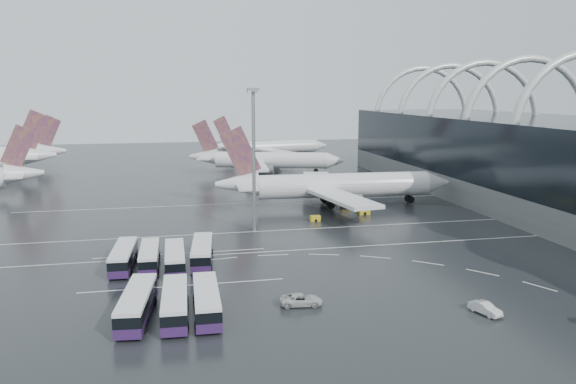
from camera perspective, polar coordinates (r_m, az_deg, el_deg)
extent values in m
plane|color=black|center=(98.25, 3.34, -5.43)|extent=(420.00, 420.00, 0.00)
cube|color=#5C5F61|center=(143.23, 25.74, -0.24)|extent=(42.00, 160.00, 6.00)
cube|color=black|center=(141.94, 26.05, 3.73)|extent=(42.00, 160.00, 14.00)
torus|color=silver|center=(145.60, 23.03, 6.07)|extent=(33.80, 1.80, 33.80)
torus|color=silver|center=(161.53, 19.18, 6.64)|extent=(33.80, 1.80, 33.80)
torus|color=silver|center=(178.06, 16.02, 7.08)|extent=(33.80, 1.80, 33.80)
torus|color=silver|center=(195.04, 13.40, 7.44)|extent=(33.80, 1.80, 33.80)
cube|color=silver|center=(96.39, 3.66, -5.74)|extent=(120.00, 0.25, 0.01)
cube|color=silver|center=(109.48, 1.69, -3.78)|extent=(120.00, 0.25, 0.01)
cube|color=silver|center=(136.20, -1.09, -1.00)|extent=(120.00, 0.25, 0.01)
cube|color=silver|center=(79.73, -10.59, -9.34)|extent=(28.00, 0.25, 0.01)
cube|color=silver|center=(94.98, -10.85, -6.15)|extent=(28.00, 0.25, 0.01)
cylinder|color=silver|center=(131.28, 5.68, 0.71)|extent=(40.44, 7.14, 5.59)
cone|color=silver|center=(139.13, 14.87, 0.95)|extent=(5.99, 5.81, 5.59)
cone|color=silver|center=(126.83, -5.24, 0.82)|extent=(9.85, 5.96, 5.59)
cube|color=#3D1761|center=(125.95, -4.86, 4.04)|extent=(9.30, 0.94, 11.85)
cube|color=silver|center=(126.99, -4.37, 0.85)|extent=(5.00, 17.51, 0.48)
cube|color=silver|center=(118.93, 5.43, -0.56)|extent=(10.75, 24.90, 0.77)
cube|color=silver|center=(141.98, 2.89, 1.23)|extent=(12.46, 25.02, 0.77)
cylinder|color=slate|center=(123.22, 6.30, -1.02)|extent=(5.42, 3.48, 3.28)
cylinder|color=slate|center=(139.69, 4.34, 0.34)|extent=(5.42, 3.48, 3.28)
cube|color=black|center=(131.00, 4.03, -1.00)|extent=(11.80, 6.61, 2.12)
cylinder|color=silver|center=(181.63, -1.70, 3.27)|extent=(35.95, 15.29, 5.18)
cone|color=silver|center=(180.50, 4.84, 3.19)|extent=(6.62, 6.50, 5.18)
cone|color=silver|center=(185.38, -8.63, 3.57)|extent=(10.03, 7.52, 5.18)
cube|color=#3D1761|center=(184.55, -8.42, 5.61)|extent=(8.39, 2.98, 10.97)
cube|color=silver|center=(184.98, -8.09, 3.57)|extent=(8.46, 16.54, 0.45)
cube|color=silver|center=(171.17, -3.31, 2.65)|extent=(8.05, 22.75, 0.71)
cube|color=silver|center=(193.12, -2.39, 3.52)|extent=(16.19, 22.57, 0.71)
cylinder|color=slate|center=(174.10, -2.29, 2.25)|extent=(5.57, 4.32, 3.03)
cylinder|color=slate|center=(189.92, -1.70, 2.92)|extent=(5.57, 4.32, 3.03)
cube|color=black|center=(182.53, -2.81, 2.16)|extent=(11.90, 8.55, 1.96)
cylinder|color=silver|center=(225.03, -1.36, 4.59)|extent=(34.62, 10.17, 5.11)
cone|color=silver|center=(232.25, 3.26, 4.75)|extent=(5.99, 5.84, 5.11)
cone|color=silver|center=(218.85, -6.71, 4.60)|extent=(9.47, 6.37, 5.11)
cube|color=#3D1761|center=(218.53, -6.52, 6.31)|extent=(8.47, 1.79, 10.83)
cube|color=silver|center=(219.27, -6.26, 4.62)|extent=(6.29, 16.27, 0.44)
cube|color=silver|center=(213.59, -1.28, 4.15)|extent=(13.52, 22.78, 0.70)
cube|color=silver|center=(234.38, -3.06, 4.67)|extent=(7.46, 22.34, 0.70)
cylinder|color=slate|center=(217.53, -0.89, 3.84)|extent=(5.24, 3.69, 2.99)
cylinder|color=slate|center=(232.43, -2.21, 4.24)|extent=(5.24, 3.69, 2.99)
cube|color=black|center=(224.28, -2.21, 3.66)|extent=(11.29, 7.15, 1.94)
cone|color=silver|center=(159.38, -25.18, 1.74)|extent=(10.00, 6.70, 5.40)
cube|color=#3D1761|center=(158.72, -25.70, 4.18)|extent=(8.95, 1.86, 11.45)
cube|color=silver|center=(159.56, -25.85, 1.69)|extent=(6.58, 17.19, 0.47)
cone|color=silver|center=(194.53, -24.04, 3.43)|extent=(11.55, 7.83, 6.21)
cube|color=#3D1761|center=(193.94, -24.53, 5.73)|extent=(10.28, 2.28, 13.15)
cube|color=silver|center=(194.65, -24.67, 3.39)|extent=(7.82, 19.78, 0.53)
cone|color=silver|center=(214.80, -22.81, 3.86)|extent=(9.84, 6.25, 5.45)
cube|color=#3D1761|center=(214.50, -23.18, 5.70)|extent=(9.07, 1.36, 11.55)
cube|color=silver|center=(215.32, -23.29, 3.84)|extent=(5.70, 17.22, 0.47)
cube|color=silver|center=(219.96, -26.89, 3.34)|extent=(8.59, 34.20, 0.66)
cube|color=black|center=(219.69, -26.36, 2.49)|extent=(11.76, 6.98, 2.07)
cube|color=#2E133D|center=(89.41, -16.35, -6.83)|extent=(3.58, 13.05, 1.09)
cube|color=black|center=(89.07, -16.39, -6.09)|extent=(3.62, 12.79, 1.29)
cube|color=silver|center=(88.84, -16.42, -5.55)|extent=(3.58, 13.05, 0.45)
cylinder|color=black|center=(85.43, -15.76, -7.87)|extent=(0.40, 1.01, 0.99)
cylinder|color=black|center=(85.82, -17.61, -7.89)|extent=(0.40, 1.01, 0.99)
cylinder|color=black|center=(93.27, -15.17, -6.31)|extent=(0.40, 1.01, 0.99)
cylinder|color=black|center=(93.63, -16.86, -6.34)|extent=(0.40, 1.01, 0.99)
cube|color=#2E133D|center=(88.88, -13.88, -6.84)|extent=(2.86, 12.18, 1.03)
cube|color=black|center=(88.56, -13.91, -6.15)|extent=(2.91, 11.94, 1.21)
cube|color=silver|center=(88.34, -13.93, -5.64)|extent=(2.86, 12.18, 0.42)
cylinder|color=black|center=(85.22, -13.10, -7.82)|extent=(0.34, 0.94, 0.93)
cylinder|color=black|center=(85.36, -14.86, -7.86)|extent=(0.34, 0.94, 0.93)
cylinder|color=black|center=(92.65, -12.96, -6.35)|extent=(0.34, 0.94, 0.93)
cylinder|color=black|center=(92.78, -14.58, -6.39)|extent=(0.34, 0.94, 0.93)
cube|color=#2E133D|center=(86.96, -11.41, -7.10)|extent=(2.87, 12.66, 1.07)
cube|color=black|center=(86.63, -11.43, -6.36)|extent=(2.93, 12.41, 1.27)
cube|color=silver|center=(86.39, -11.45, -5.82)|extent=(2.87, 12.66, 0.44)
cylinder|color=black|center=(83.23, -10.43, -8.14)|extent=(0.34, 0.97, 0.97)
cylinder|color=black|center=(83.23, -12.32, -8.21)|extent=(0.34, 0.97, 0.97)
cylinder|color=black|center=(90.96, -10.56, -6.55)|extent=(0.34, 0.97, 0.97)
cylinder|color=black|center=(90.96, -12.28, -6.62)|extent=(0.34, 0.97, 0.97)
cube|color=#2E133D|center=(89.10, -8.71, -6.56)|extent=(4.18, 13.47, 1.12)
cube|color=black|center=(88.75, -8.73, -5.81)|extent=(4.22, 13.21, 1.33)
cube|color=silver|center=(88.51, -8.74, -5.25)|extent=(4.18, 13.47, 0.46)
cylinder|color=black|center=(85.12, -7.83, -7.63)|extent=(0.45, 1.05, 1.02)
cylinder|color=black|center=(85.24, -9.76, -7.66)|extent=(0.45, 1.05, 1.02)
cylinder|color=black|center=(93.23, -7.73, -6.04)|extent=(0.45, 1.05, 1.02)
cylinder|color=black|center=(93.34, -9.48, -6.07)|extent=(0.45, 1.05, 1.02)
cube|color=#2E133D|center=(69.83, -15.07, -11.58)|extent=(4.42, 13.70, 1.14)
cube|color=black|center=(69.38, -15.12, -10.63)|extent=(4.45, 13.44, 1.35)
cube|color=silver|center=(69.07, -15.15, -9.93)|extent=(4.42, 13.70, 0.47)
cylinder|color=black|center=(65.83, -14.38, -13.32)|extent=(0.47, 1.07, 1.04)
cylinder|color=black|center=(66.32, -16.91, -13.26)|extent=(0.47, 1.07, 1.04)
cylinder|color=black|center=(73.73, -13.40, -10.67)|extent=(0.47, 1.07, 1.04)
cylinder|color=black|center=(74.18, -15.64, -10.64)|extent=(0.47, 1.07, 1.04)
cube|color=#2E133D|center=(69.22, -11.39, -11.66)|extent=(3.28, 13.03, 1.10)
cube|color=black|center=(68.79, -11.43, -10.73)|extent=(3.33, 12.77, 1.29)
cube|color=silver|center=(68.48, -11.46, -10.05)|extent=(3.28, 13.03, 0.45)
cylinder|color=black|center=(65.52, -10.20, -13.29)|extent=(0.38, 1.01, 1.00)
cylinder|color=black|center=(65.60, -12.69, -13.35)|extent=(0.38, 1.01, 1.00)
cylinder|color=black|center=(73.20, -10.22, -10.72)|extent=(0.38, 1.01, 1.00)
cylinder|color=black|center=(73.27, -12.43, -10.78)|extent=(0.38, 1.01, 1.00)
cube|color=#2E133D|center=(69.41, -8.26, -11.49)|extent=(3.19, 13.02, 1.10)
cube|color=black|center=(68.98, -8.29, -10.57)|extent=(3.25, 12.76, 1.30)
cube|color=silver|center=(68.68, -8.31, -9.89)|extent=(3.19, 13.02, 0.45)
cylinder|color=black|center=(65.79, -6.85, -13.09)|extent=(0.37, 1.00, 1.00)
cylinder|color=black|center=(65.70, -9.33, -13.19)|extent=(0.37, 1.00, 1.00)
cylinder|color=black|center=(73.47, -7.30, -10.56)|extent=(0.37, 1.00, 1.00)
cylinder|color=black|center=(73.39, -9.50, -10.64)|extent=(0.37, 1.00, 1.00)
imported|color=silver|center=(71.43, 1.36, -10.88)|extent=(5.55, 3.00, 1.48)
imported|color=silver|center=(72.87, 19.41, -11.08)|extent=(2.73, 4.49, 1.40)
cylinder|color=gray|center=(105.78, -3.50, 2.99)|extent=(0.66, 0.66, 26.41)
cube|color=gray|center=(104.95, -3.58, 10.32)|extent=(2.07, 2.07, 0.75)
cube|color=silver|center=(104.95, -3.58, 10.16)|extent=(1.89, 1.89, 0.38)
cube|color=gold|center=(123.47, 7.72, -1.94)|extent=(2.47, 1.46, 1.34)
cube|color=gold|center=(116.03, 2.79, -2.70)|extent=(2.09, 1.24, 1.14)
cube|color=gold|center=(129.99, 5.83, -1.35)|extent=(1.96, 1.16, 1.07)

